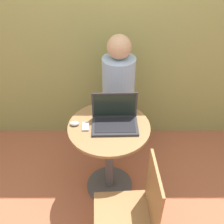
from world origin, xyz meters
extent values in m
plane|color=#B26042|center=(0.00, 0.00, 0.00)|extent=(12.00, 12.00, 0.00)
cube|color=#939956|center=(0.00, 0.82, 1.30)|extent=(7.00, 0.05, 2.60)
cylinder|color=#4C4C51|center=(0.00, 0.00, 0.01)|extent=(0.43, 0.43, 0.02)
cylinder|color=#4C4C51|center=(0.00, 0.00, 0.38)|extent=(0.07, 0.07, 0.71)
cylinder|color=olive|center=(0.00, 0.00, 0.74)|extent=(0.65, 0.65, 0.02)
cube|color=#2D2D33|center=(0.05, -0.01, 0.77)|extent=(0.36, 0.24, 0.02)
cube|color=black|center=(0.05, -0.01, 0.78)|extent=(0.32, 0.19, 0.00)
cube|color=#2D2D33|center=(0.04, 0.10, 0.89)|extent=(0.36, 0.02, 0.22)
cube|color=black|center=(0.04, 0.10, 0.89)|extent=(0.33, 0.01, 0.20)
cube|color=silver|center=(-0.18, -0.02, 0.76)|extent=(0.06, 0.10, 0.02)
ellipsoid|color=#B2B2B7|center=(-0.27, 0.01, 0.77)|extent=(0.07, 0.05, 0.03)
cylinder|color=#9E7042|center=(-0.09, -0.41, 0.21)|extent=(0.04, 0.04, 0.42)
cylinder|color=#9E7042|center=(0.27, -0.39, 0.21)|extent=(0.04, 0.04, 0.42)
cube|color=#9E7042|center=(0.10, -0.58, 0.43)|extent=(0.42, 0.42, 0.02)
cube|color=#9E7042|center=(0.29, -0.57, 0.66)|extent=(0.04, 0.37, 0.46)
cube|color=brown|center=(0.08, 0.63, 0.23)|extent=(0.30, 0.43, 0.47)
cylinder|color=#9EBCE5|center=(0.08, 0.53, 0.77)|extent=(0.30, 0.30, 0.62)
sphere|color=tan|center=(0.08, 0.53, 1.19)|extent=(0.21, 0.21, 0.21)
camera|label=1|loc=(0.02, -1.57, 2.10)|focal=42.00mm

